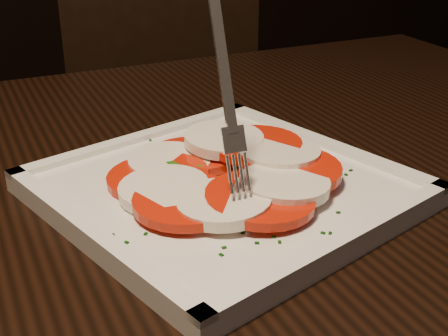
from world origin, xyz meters
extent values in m
cube|color=black|center=(-0.23, 0.25, 0.73)|extent=(1.24, 0.86, 0.04)
cylinder|color=black|center=(0.30, 0.62, 0.35)|extent=(0.06, 0.06, 0.71)
cube|color=black|center=(-0.05, 0.82, 0.45)|extent=(0.48, 0.48, 0.04)
cube|color=black|center=(-0.02, 1.01, 0.70)|extent=(0.42, 0.11, 0.46)
cylinder|color=black|center=(0.10, 0.61, 0.21)|extent=(0.04, 0.04, 0.41)
cylinder|color=black|center=(-0.20, 1.03, 0.21)|extent=(0.04, 0.04, 0.41)
cylinder|color=black|center=(0.15, 0.97, 0.21)|extent=(0.04, 0.04, 0.41)
cube|color=white|center=(-0.20, 0.18, 0.76)|extent=(0.37, 0.37, 0.01)
cylinder|color=red|center=(-0.21, 0.24, 0.77)|extent=(0.09, 0.09, 0.01)
cylinder|color=white|center=(-0.24, 0.23, 0.77)|extent=(0.08, 0.08, 0.01)
cylinder|color=red|center=(-0.26, 0.21, 0.77)|extent=(0.09, 0.09, 0.01)
cylinder|color=white|center=(-0.26, 0.18, 0.77)|extent=(0.08, 0.08, 0.01)
cylinder|color=red|center=(-0.25, 0.15, 0.77)|extent=(0.09, 0.09, 0.01)
cylinder|color=white|center=(-0.23, 0.13, 0.78)|extent=(0.08, 0.08, 0.01)
cylinder|color=red|center=(-0.20, 0.12, 0.78)|extent=(0.09, 0.09, 0.02)
cylinder|color=white|center=(-0.17, 0.14, 0.78)|extent=(0.08, 0.08, 0.01)
cylinder|color=red|center=(-0.15, 0.16, 0.78)|extent=(0.09, 0.09, 0.01)
cylinder|color=white|center=(-0.14, 0.19, 0.78)|extent=(0.08, 0.08, 0.01)
cylinder|color=red|center=(-0.16, 0.22, 0.78)|extent=(0.09, 0.09, 0.01)
cylinder|color=white|center=(-0.18, 0.24, 0.78)|extent=(0.08, 0.08, 0.02)
cube|color=#245F10|center=(-0.15, 0.16, 0.78)|extent=(0.04, 0.03, 0.00)
cube|color=#245F10|center=(-0.17, 0.15, 0.78)|extent=(0.02, 0.04, 0.01)
cube|color=#245F10|center=(-0.17, 0.13, 0.78)|extent=(0.03, 0.02, 0.00)
cube|color=#245F10|center=(-0.23, 0.22, 0.78)|extent=(0.03, 0.04, 0.00)
cube|color=#245F10|center=(-0.19, 0.14, 0.78)|extent=(0.02, 0.04, 0.00)
cube|color=#245F10|center=(-0.15, 0.15, 0.78)|extent=(0.05, 0.02, 0.01)
cube|color=#245F10|center=(-0.18, 0.22, 0.78)|extent=(0.02, 0.03, 0.00)
cube|color=#245F10|center=(-0.27, 0.20, 0.78)|extent=(0.03, 0.03, 0.00)
cube|color=#245F10|center=(-0.24, 0.21, 0.78)|extent=(0.02, 0.03, 0.00)
cube|color=#0A3409|center=(-0.11, 0.24, 0.77)|extent=(0.00, 0.00, 0.00)
cube|color=#0A3409|center=(-0.32, 0.13, 0.77)|extent=(0.00, 0.00, 0.00)
cube|color=#0A3409|center=(-0.09, 0.16, 0.77)|extent=(0.00, 0.00, 0.00)
cube|color=#0A3409|center=(-0.24, 0.08, 0.77)|extent=(0.00, 0.00, 0.00)
cube|color=#0A3409|center=(-0.14, 0.10, 0.77)|extent=(0.00, 0.00, 0.00)
cube|color=#0A3409|center=(-0.28, 0.24, 0.77)|extent=(0.00, 0.00, 0.00)
cube|color=#0A3409|center=(-0.29, 0.22, 0.77)|extent=(0.00, 0.00, 0.00)
cube|color=#0A3409|center=(-0.25, 0.07, 0.77)|extent=(0.00, 0.00, 0.00)
cube|color=#0A3409|center=(-0.24, 0.27, 0.77)|extent=(0.00, 0.00, 0.00)
cube|color=#0A3409|center=(-0.16, 0.07, 0.77)|extent=(0.00, 0.00, 0.00)
cube|color=#0A3409|center=(-0.16, 0.07, 0.77)|extent=(0.00, 0.00, 0.00)
cube|color=#0A3409|center=(-0.11, 0.23, 0.77)|extent=(0.00, 0.00, 0.00)
cube|color=#0A3409|center=(-0.08, 0.16, 0.77)|extent=(0.00, 0.00, 0.00)
cube|color=#0A3409|center=(-0.22, 0.10, 0.77)|extent=(0.00, 0.00, 0.00)
cube|color=#0A3409|center=(-0.21, 0.28, 0.77)|extent=(0.00, 0.00, 0.00)
cube|color=#0A3409|center=(-0.20, 0.08, 0.77)|extent=(0.00, 0.00, 0.00)
cube|color=#0A3409|center=(-0.24, 0.31, 0.77)|extent=(0.00, 0.00, 0.00)
cube|color=#0A3409|center=(-0.29, 0.12, 0.77)|extent=(0.00, 0.00, 0.00)
cube|color=#0A3409|center=(-0.28, 0.25, 0.77)|extent=(0.00, 0.00, 0.00)
cube|color=#0A3409|center=(-0.31, 0.12, 0.77)|extent=(0.00, 0.00, 0.00)
cube|color=#0A3409|center=(-0.20, 0.07, 0.77)|extent=(0.00, 0.00, 0.00)
cube|color=#0A3409|center=(-0.22, 0.08, 0.77)|extent=(0.00, 0.00, 0.00)
cube|color=#0A3409|center=(-0.28, 0.12, 0.77)|extent=(0.00, 0.00, 0.00)
cube|color=#0A3409|center=(-0.11, 0.20, 0.77)|extent=(0.00, 0.00, 0.00)
camera|label=1|loc=(-0.39, -0.29, 1.02)|focal=50.00mm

